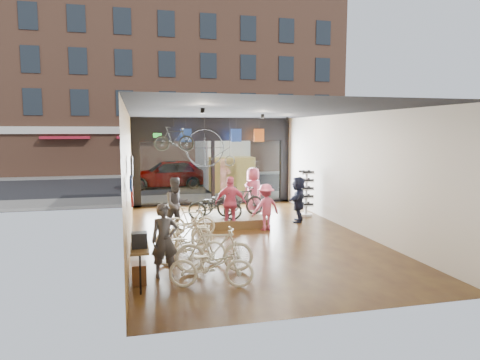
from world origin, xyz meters
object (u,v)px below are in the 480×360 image
object	(u,v)px
customer_3	(266,207)
customer_4	(253,191)
floor_bike_5	(191,221)
display_bike_mid	(241,201)
street_car	(168,173)
hung_bike	(174,139)
customer_1	(177,205)
box_truck	(224,164)
floor_bike_1	(214,250)
floor_bike_4	(182,229)
customer_5	(298,199)
floor_bike_0	(211,266)
sunglasses_rack	(306,193)
floor_bike_3	(184,234)
display_platform	(228,220)
customer_2	(231,203)
floor_bike_2	(190,247)
penny_farthing	(213,149)
display_bike_right	(219,202)
display_bike_left	(215,206)
customer_0	(164,240)

from	to	relation	value
customer_3	customer_4	size ratio (longest dim) A/B	0.82
floor_bike_5	display_bike_mid	distance (m)	2.26
display_bike_mid	street_car	bearing A→B (deg)	0.46
hung_bike	customer_1	bearing A→B (deg)	-168.36
box_truck	floor_bike_1	bearing A→B (deg)	-102.30
floor_bike_4	customer_5	distance (m)	4.87
floor_bike_0	street_car	bearing A→B (deg)	12.17
sunglasses_rack	floor_bike_4	bearing A→B (deg)	-159.25
customer_3	customer_5	distance (m)	1.82
floor_bike_1	customer_3	world-z (taller)	customer_3
customer_5	sunglasses_rack	world-z (taller)	sunglasses_rack
floor_bike_4	customer_5	world-z (taller)	customer_5
floor_bike_0	floor_bike_4	xyz separation A→B (m)	(-0.24, 3.60, -0.03)
display_bike_mid	sunglasses_rack	xyz separation A→B (m)	(2.76, 0.85, 0.06)
street_car	customer_5	distance (m)	11.16
floor_bike_1	customer_4	distance (m)	6.89
display_bike_mid	customer_4	world-z (taller)	customer_4
floor_bike_3	sunglasses_rack	xyz separation A→B (m)	(5.02, 3.75, 0.41)
floor_bike_5	hung_bike	size ratio (longest dim) A/B	0.95
floor_bike_1	display_platform	bearing A→B (deg)	-9.10
sunglasses_rack	customer_2	bearing A→B (deg)	-165.07
customer_4	sunglasses_rack	xyz separation A→B (m)	(1.90, -0.67, -0.04)
floor_bike_1	floor_bike_2	world-z (taller)	floor_bike_1
sunglasses_rack	customer_3	bearing A→B (deg)	-149.09
street_car	penny_farthing	world-z (taller)	penny_farthing
floor_bike_3	floor_bike_5	world-z (taller)	floor_bike_3
display_platform	customer_5	xyz separation A→B (m)	(2.53, -0.09, 0.66)
floor_bike_2	display_bike_right	size ratio (longest dim) A/B	1.07
floor_bike_2	floor_bike_1	bearing A→B (deg)	-136.23
customer_2	customer_5	world-z (taller)	customer_2
sunglasses_rack	customer_1	bearing A→B (deg)	-174.40
floor_bike_0	penny_farthing	distance (m)	9.10
customer_2	display_bike_left	bearing A→B (deg)	-3.72
floor_bike_0	floor_bike_5	size ratio (longest dim) A/B	1.17
display_platform	customer_5	bearing A→B (deg)	-1.96
customer_1	customer_3	size ratio (longest dim) A/B	1.15
street_car	customer_0	world-z (taller)	street_car
floor_bike_1	floor_bike_2	bearing A→B (deg)	41.46
floor_bike_3	customer_4	distance (m)	5.43
floor_bike_2	customer_4	size ratio (longest dim) A/B	0.95
street_car	display_bike_left	xyz separation A→B (m)	(0.76, -10.89, -0.06)
display_bike_right	penny_farthing	distance (m)	3.05
display_bike_mid	hung_bike	world-z (taller)	hung_bike
floor_bike_4	customer_2	size ratio (longest dim) A/B	0.94
floor_bike_5	display_bike_left	xyz separation A→B (m)	(0.90, 0.74, 0.32)
floor_bike_3	penny_farthing	xyz separation A→B (m)	(1.82, 5.90, 2.03)
display_bike_mid	customer_2	bearing A→B (deg)	134.49
display_platform	penny_farthing	world-z (taller)	penny_farthing
box_truck	floor_bike_3	xyz separation A→B (m)	(-3.58, -12.34, -0.90)
floor_bike_0	customer_2	size ratio (longest dim) A/B	1.00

